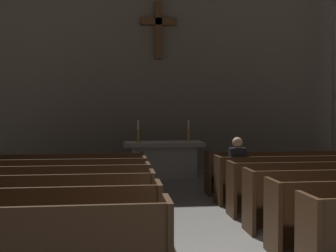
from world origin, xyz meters
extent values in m
cube|color=#422B19|center=(-0.72, -0.02, 0.47)|extent=(0.06, 0.50, 0.95)
cube|color=#422B19|center=(-0.72, 0.93, 0.47)|extent=(0.06, 0.50, 0.95)
cube|color=#422B19|center=(-2.68, 1.90, 0.42)|extent=(3.86, 0.40, 0.05)
cube|color=#422B19|center=(-2.68, 1.68, 0.70)|extent=(3.86, 0.05, 0.50)
cube|color=#422B19|center=(-2.68, 2.08, 0.20)|extent=(3.86, 0.04, 0.40)
cube|color=#422B19|center=(-0.72, 1.88, 0.47)|extent=(0.06, 0.50, 0.95)
cube|color=#422B19|center=(-2.68, 2.85, 0.42)|extent=(3.86, 0.40, 0.05)
cube|color=#422B19|center=(-2.68, 2.63, 0.70)|extent=(3.86, 0.05, 0.50)
cube|color=#422B19|center=(-2.68, 3.03, 0.20)|extent=(3.86, 0.04, 0.40)
cube|color=#422B19|center=(-0.72, 2.83, 0.47)|extent=(0.06, 0.50, 0.95)
cube|color=#422B19|center=(-2.68, 3.80, 0.42)|extent=(3.86, 0.40, 0.05)
cube|color=#422B19|center=(-2.68, 3.58, 0.70)|extent=(3.86, 0.05, 0.50)
cube|color=#422B19|center=(-2.68, 3.98, 0.20)|extent=(3.86, 0.04, 0.40)
cube|color=#422B19|center=(-0.72, 3.78, 0.47)|extent=(0.06, 0.50, 0.95)
cube|color=#422B19|center=(-2.68, 4.76, 0.42)|extent=(3.86, 0.40, 0.05)
cube|color=#422B19|center=(-2.68, 4.53, 0.70)|extent=(3.86, 0.05, 0.50)
cube|color=#422B19|center=(-2.68, 4.94, 0.20)|extent=(3.86, 0.04, 0.40)
cube|color=#422B19|center=(-0.72, 4.74, 0.47)|extent=(0.06, 0.50, 0.95)
cube|color=#422B19|center=(0.72, -0.02, 0.47)|extent=(0.06, 0.50, 0.95)
cube|color=#422B19|center=(0.72, 0.93, 0.47)|extent=(0.06, 0.50, 0.95)
cube|color=#422B19|center=(0.72, 1.88, 0.47)|extent=(0.06, 0.50, 0.95)
cube|color=#422B19|center=(2.68, 3.03, 0.20)|extent=(3.86, 0.04, 0.40)
cube|color=#422B19|center=(0.72, 2.83, 0.47)|extent=(0.06, 0.50, 0.95)
cube|color=#422B19|center=(2.68, 3.80, 0.42)|extent=(3.86, 0.40, 0.05)
cube|color=#422B19|center=(2.68, 3.58, 0.70)|extent=(3.86, 0.05, 0.50)
cube|color=#422B19|center=(2.68, 3.98, 0.20)|extent=(3.86, 0.04, 0.40)
cube|color=#422B19|center=(0.72, 3.78, 0.47)|extent=(0.06, 0.50, 0.95)
cube|color=#422B19|center=(2.68, 4.76, 0.42)|extent=(3.86, 0.40, 0.05)
cube|color=#422B19|center=(2.68, 4.53, 0.70)|extent=(3.86, 0.05, 0.50)
cube|color=#422B19|center=(2.68, 4.94, 0.20)|extent=(3.86, 0.04, 0.40)
cube|color=#422B19|center=(0.72, 4.74, 0.47)|extent=(0.06, 0.50, 0.95)
cube|color=#A8A399|center=(0.00, 7.13, 0.44)|extent=(1.76, 0.72, 0.88)
cube|color=#A8A399|center=(0.00, 7.13, 0.94)|extent=(2.20, 0.90, 0.12)
cube|color=silver|center=(0.00, 7.13, 1.00)|extent=(2.09, 0.86, 0.01)
cylinder|color=#B79338|center=(-0.70, 7.13, 1.02)|extent=(0.16, 0.16, 0.02)
cylinder|color=#B79338|center=(-0.70, 7.13, 1.17)|extent=(0.07, 0.07, 0.33)
cylinder|color=silver|center=(-0.70, 7.13, 1.47)|extent=(0.04, 0.04, 0.27)
cylinder|color=#B79338|center=(0.70, 7.13, 1.02)|extent=(0.16, 0.16, 0.02)
cylinder|color=#B79338|center=(0.70, 7.13, 1.17)|extent=(0.07, 0.07, 0.33)
cylinder|color=silver|center=(0.70, 7.13, 1.47)|extent=(0.04, 0.04, 0.27)
cube|color=#706656|center=(0.00, 8.85, 3.97)|extent=(12.02, 0.25, 7.95)
cube|color=brown|center=(0.00, 8.62, 4.37)|extent=(0.21, 0.21, 1.77)
cube|color=brown|center=(0.00, 8.62, 4.64)|extent=(1.13, 0.21, 0.21)
cube|color=#26262B|center=(1.09, 3.98, 0.23)|extent=(0.24, 0.14, 0.45)
cube|color=#26262B|center=(1.09, 3.85, 0.51)|extent=(0.28, 0.36, 0.12)
cube|color=black|center=(1.09, 3.72, 0.84)|extent=(0.32, 0.20, 0.54)
sphere|color=beige|center=(1.09, 3.72, 1.22)|extent=(0.20, 0.20, 0.20)
camera|label=1|loc=(-1.17, -3.88, 1.77)|focal=42.94mm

